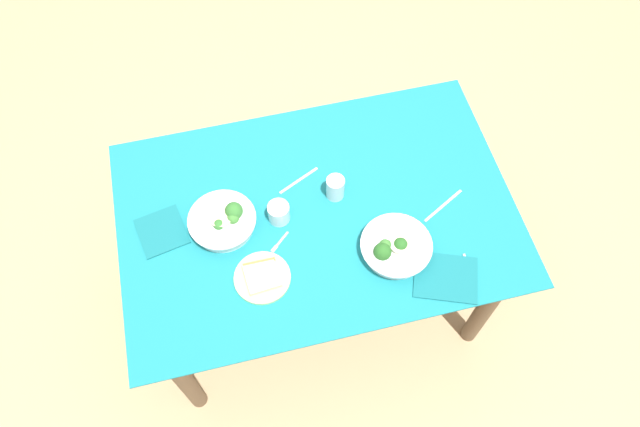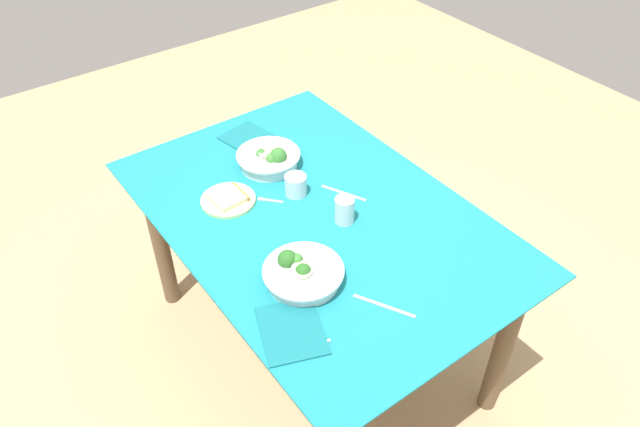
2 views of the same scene
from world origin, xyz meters
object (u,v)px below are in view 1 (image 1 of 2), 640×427
Objects in this scene: water_glass_center at (335,188)px; bread_side_plate at (262,277)px; napkin_folded_lower at (446,277)px; broccoli_bowl_near at (224,221)px; broccoli_bowl_far at (395,248)px; table_knife_left at (443,206)px; table_knife_right at (299,181)px; fork_by_near_bowl at (468,267)px; fork_by_far_bowl at (279,243)px; water_glass_side at (279,213)px; napkin_folded_upper at (162,231)px.

bread_side_plate is at bearing 39.29° from water_glass_center.
broccoli_bowl_near is at bearing -28.35° from napkin_folded_lower.
broccoli_bowl_far is 0.27m from table_knife_left.
table_knife_right is (0.26, -0.37, -0.03)m from broccoli_bowl_far.
fork_by_near_bowl is 0.09m from napkin_folded_lower.
napkin_folded_lower is at bearing -75.09° from fork_by_near_bowl.
fork_by_far_bowl and table_knife_left have the same top height.
napkin_folded_lower is (-0.72, 0.39, -0.03)m from broccoli_bowl_near.
fork_by_far_bowl is at bearing 37.09° from table_knife_right.
broccoli_bowl_near is 0.81m from napkin_folded_lower.
broccoli_bowl_far reaches higher than fork_by_near_bowl.
bread_side_plate is at bearing 111.48° from broccoli_bowl_near.
fork_by_far_bowl is 0.83× the size of fork_by_near_bowl.
fork_by_far_bowl is (0.39, -0.13, -0.03)m from broccoli_bowl_far.
table_knife_right is 0.82× the size of napkin_folded_lower.
water_glass_center is 1.23× the size of fork_by_far_bowl.
broccoli_bowl_far is 2.63× the size of water_glass_center.
table_knife_right is at bearing -159.22° from fork_by_far_bowl.
water_glass_side is 0.44× the size of table_knife_right.
napkin_folded_upper is (0.53, 0.10, 0.00)m from table_knife_right.
napkin_folded_upper reaches higher than fork_by_far_bowl.
water_glass_side is 0.43m from napkin_folded_upper.
water_glass_center is (-0.42, -0.03, 0.01)m from broccoli_bowl_near.
water_glass_center is (-0.33, -0.27, 0.04)m from bread_side_plate.
broccoli_bowl_near is (0.57, -0.25, 0.00)m from broccoli_bowl_far.
table_knife_left is (-0.23, -0.14, -0.03)m from broccoli_bowl_far.
fork_by_near_bowl is at bearing 158.92° from napkin_folded_upper.
broccoli_bowl_near is 1.12× the size of napkin_folded_lower.
broccoli_bowl_near is 0.33m from table_knife_right.
water_glass_center is at bearing 170.01° from fork_by_far_bowl.
fork_by_far_bowl and table_knife_right have the same top height.
bread_side_plate is 1.10× the size of table_knife_right.
table_knife_right is (-0.21, -0.36, -0.01)m from bread_side_plate.
water_glass_side is 0.37× the size of napkin_folded_lower.
water_glass_center is 0.49× the size of table_knife_left.
water_glass_center is 1.21× the size of water_glass_side.
water_glass_center is at bearing -140.71° from bread_side_plate.
broccoli_bowl_near is at bearing -4.26° from water_glass_side.
fork_by_far_bowl is at bearing 146.52° from broccoli_bowl_near.
napkin_folded_lower is (-0.62, 0.15, -0.01)m from bread_side_plate.
bread_side_plate is 0.72m from fork_by_near_bowl.
napkin_folded_lower reaches higher than fork_by_far_bowl.
fork_by_far_bowl is 0.36× the size of napkin_folded_lower.
water_glass_side is 0.64m from napkin_folded_lower.
napkin_folded_upper is at bearing -7.31° from broccoli_bowl_near.
napkin_folded_upper reaches higher than table_knife_left.
water_glass_side is at bearing 175.74° from broccoli_bowl_near.
napkin_folded_lower is (-0.41, 0.51, 0.00)m from table_knife_right.
broccoli_bowl_near reaches higher than table_knife_right.
napkin_folded_lower is (-0.54, 0.27, 0.00)m from fork_by_far_bowl.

